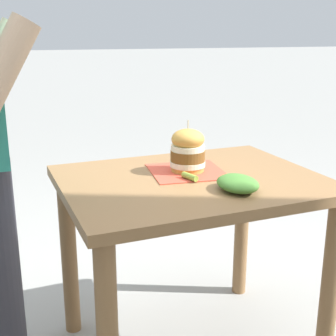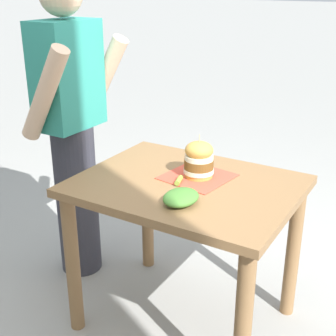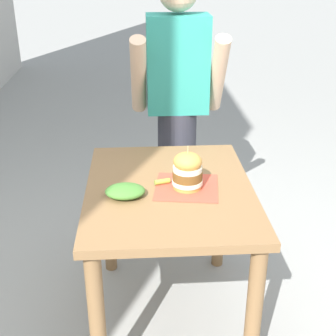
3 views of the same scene
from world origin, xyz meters
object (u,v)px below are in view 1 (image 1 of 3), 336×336
Objects in this scene: patio_table at (191,212)px; side_salad at (238,183)px; pickle_spear at (190,177)px; sandwich at (188,150)px.

patio_table is 5.55× the size of side_salad.
side_salad is at bearing -147.85° from pickle_spear.
sandwich is at bearing 13.00° from side_salad.
sandwich is at bearing -20.34° from pickle_spear.
side_salad reaches higher than patio_table.
patio_table is at bearing 167.01° from sandwich.
side_salad is (-0.29, -0.07, -0.06)m from sandwich.
patio_table is 0.16m from pickle_spear.
pickle_spear reaches higher than patio_table.
pickle_spear is at bearing 32.15° from side_salad.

